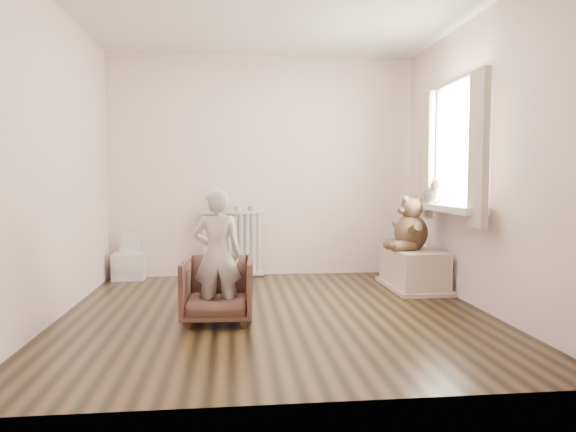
{
  "coord_description": "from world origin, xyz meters",
  "views": [
    {
      "loc": [
        -0.37,
        -4.32,
        1.14
      ],
      "look_at": [
        0.15,
        0.45,
        0.8
      ],
      "focal_mm": 32.0,
      "sensor_mm": 36.0,
      "label": 1
    }
  ],
  "objects": [
    {
      "name": "child",
      "position": [
        -0.49,
        -0.27,
        0.54
      ],
      "size": [
        0.4,
        0.27,
        1.05
      ],
      "primitive_type": "imported",
      "rotation": [
        0.0,
        0.0,
        3.09
      ],
      "color": "beige",
      "rests_on": "armchair"
    },
    {
      "name": "toy_bench",
      "position": [
        1.52,
        0.85,
        0.2
      ],
      "size": [
        0.47,
        0.89,
        0.42
      ],
      "primitive_type": "cube",
      "color": "beige",
      "rests_on": "floor"
    },
    {
      "name": "window_sill",
      "position": [
        1.67,
        0.3,
        0.87
      ],
      "size": [
        0.22,
        1.1,
        0.06
      ],
      "primitive_type": "cube",
      "color": "silver",
      "rests_on": "right_wall"
    },
    {
      "name": "armchair",
      "position": [
        -0.49,
        -0.22,
        0.26
      ],
      "size": [
        0.58,
        0.6,
        0.52
      ],
      "primitive_type": "imported",
      "rotation": [
        0.0,
        0.0,
        -0.06
      ],
      "color": "brown",
      "rests_on": "floor"
    },
    {
      "name": "toy_vanity",
      "position": [
        -1.55,
        1.65,
        0.28
      ],
      "size": [
        0.35,
        0.25,
        0.55
      ],
      "primitive_type": "cube",
      "color": "silver",
      "rests_on": "floor"
    },
    {
      "name": "left_wall",
      "position": [
        -1.8,
        0.0,
        1.3
      ],
      "size": [
        0.02,
        3.6,
        2.6
      ],
      "primitive_type": "cube",
      "color": "white",
      "rests_on": "ground"
    },
    {
      "name": "teddy_bear",
      "position": [
        1.47,
        0.79,
        0.67
      ],
      "size": [
        0.49,
        0.4,
        0.55
      ],
      "primitive_type": null,
      "rotation": [
        0.0,
        0.0,
        0.14
      ],
      "color": "#3E2B1C",
      "rests_on": "toy_bench"
    },
    {
      "name": "tin_b",
      "position": [
        -0.14,
        1.68,
        0.81
      ],
      "size": [
        0.1,
        0.1,
        0.06
      ],
      "primitive_type": "cylinder",
      "color": "#A59E8C",
      "rests_on": "radiator"
    },
    {
      "name": "curtain_right",
      "position": [
        1.65,
        0.87,
        1.39
      ],
      "size": [
        0.06,
        0.26,
        1.3
      ],
      "primitive_type": "cube",
      "color": "beige",
      "rests_on": "right_wall"
    },
    {
      "name": "tin_a",
      "position": [
        -0.3,
        1.68,
        0.8
      ],
      "size": [
        0.09,
        0.09,
        0.05
      ],
      "primitive_type": "cylinder",
      "color": "#A59E8C",
      "rests_on": "radiator"
    },
    {
      "name": "right_wall",
      "position": [
        1.8,
        0.0,
        1.3
      ],
      "size": [
        0.02,
        3.6,
        2.6
      ],
      "primitive_type": "cube",
      "color": "white",
      "rests_on": "ground"
    },
    {
      "name": "back_wall",
      "position": [
        0.0,
        1.8,
        1.3
      ],
      "size": [
        3.6,
        0.02,
        2.6
      ],
      "primitive_type": "cube",
      "color": "white",
      "rests_on": "ground"
    },
    {
      "name": "front_wall",
      "position": [
        0.0,
        -1.8,
        1.3
      ],
      "size": [
        3.6,
        0.02,
        2.6
      ],
      "primitive_type": "cube",
      "color": "white",
      "rests_on": "ground"
    },
    {
      "name": "radiator",
      "position": [
        -0.38,
        1.68,
        0.39
      ],
      "size": [
        0.74,
        0.14,
        0.78
      ],
      "primitive_type": "cube",
      "color": "silver",
      "rests_on": "floor"
    },
    {
      "name": "curtain_left",
      "position": [
        1.65,
        -0.27,
        1.39
      ],
      "size": [
        0.06,
        0.26,
        1.3
      ],
      "primitive_type": "cube",
      "color": "beige",
      "rests_on": "right_wall"
    },
    {
      "name": "window",
      "position": [
        1.76,
        0.3,
        1.45
      ],
      "size": [
        0.03,
        0.9,
        1.1
      ],
      "primitive_type": "cube",
      "color": "white",
      "rests_on": "right_wall"
    },
    {
      "name": "paper_doll",
      "position": [
        -0.5,
        1.68,
        0.9
      ],
      "size": [
        0.15,
        0.01,
        0.26
      ],
      "primitive_type": "cube",
      "color": "beige",
      "rests_on": "radiator"
    },
    {
      "name": "floor",
      "position": [
        0.0,
        0.0,
        0.0
      ],
      "size": [
        3.6,
        3.6,
        0.01
      ],
      "primitive_type": "cube",
      "color": "black",
      "rests_on": "ground"
    },
    {
      "name": "plush_cat",
      "position": [
        1.66,
        0.7,
        1.0
      ],
      "size": [
        0.19,
        0.3,
        0.25
      ],
      "primitive_type": null,
      "rotation": [
        0.0,
        0.0,
        0.03
      ],
      "color": "slate",
      "rests_on": "window_sill"
    },
    {
      "name": "ceiling",
      "position": [
        0.0,
        0.0,
        2.6
      ],
      "size": [
        3.6,
        3.6,
        0.01
      ],
      "primitive_type": "cube",
      "color": "white",
      "rests_on": "ground"
    }
  ]
}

